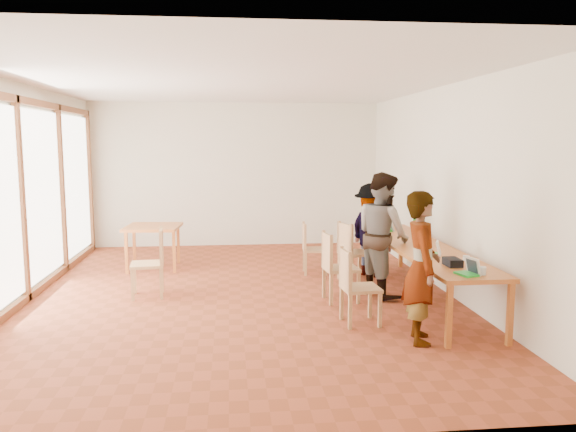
# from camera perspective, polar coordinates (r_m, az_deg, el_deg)

# --- Properties ---
(ground) EXTENTS (8.00, 8.00, 0.00)m
(ground) POSITION_cam_1_polar(r_m,az_deg,el_deg) (8.17, -4.83, -8.01)
(ground) COLOR brown
(ground) RESTS_ON ground
(wall_back) EXTENTS (6.00, 0.10, 3.00)m
(wall_back) POSITION_cam_1_polar(r_m,az_deg,el_deg) (11.89, -5.30, 4.20)
(wall_back) COLOR beige
(wall_back) RESTS_ON ground
(wall_front) EXTENTS (6.00, 0.10, 3.00)m
(wall_front) POSITION_cam_1_polar(r_m,az_deg,el_deg) (3.93, -3.90, -2.52)
(wall_front) COLOR beige
(wall_front) RESTS_ON ground
(wall_right) EXTENTS (0.10, 8.00, 3.00)m
(wall_right) POSITION_cam_1_polar(r_m,az_deg,el_deg) (8.50, 15.73, 2.63)
(wall_right) COLOR beige
(wall_right) RESTS_ON ground
(window_wall) EXTENTS (0.10, 8.00, 3.00)m
(window_wall) POSITION_cam_1_polar(r_m,az_deg,el_deg) (8.39, -25.62, 2.11)
(window_wall) COLOR white
(window_wall) RESTS_ON ground
(ceiling) EXTENTS (6.00, 8.00, 0.04)m
(ceiling) POSITION_cam_1_polar(r_m,az_deg,el_deg) (7.92, -5.08, 13.56)
(ceiling) COLOR white
(ceiling) RESTS_ON wall_back
(communal_table) EXTENTS (0.80, 4.00, 0.75)m
(communal_table) POSITION_cam_1_polar(r_m,az_deg,el_deg) (8.07, 13.24, -3.25)
(communal_table) COLOR #BA6A29
(communal_table) RESTS_ON ground
(side_table) EXTENTS (0.90, 0.90, 0.75)m
(side_table) POSITION_cam_1_polar(r_m,az_deg,el_deg) (9.97, -13.56, -1.41)
(side_table) COLOR #BA6A29
(side_table) RESTS_ON ground
(chair_near) EXTENTS (0.46, 0.46, 0.49)m
(chair_near) POSITION_cam_1_polar(r_m,az_deg,el_deg) (6.80, 6.62, -6.32)
(chair_near) COLOR tan
(chair_near) RESTS_ON ground
(chair_mid) EXTENTS (0.48, 0.48, 0.51)m
(chair_mid) POSITION_cam_1_polar(r_m,az_deg,el_deg) (7.73, 4.69, -4.44)
(chair_mid) COLOR tan
(chair_mid) RESTS_ON ground
(chair_far) EXTENTS (0.42, 0.42, 0.45)m
(chair_far) POSITION_cam_1_polar(r_m,az_deg,el_deg) (9.34, 2.21, -2.74)
(chair_far) COLOR tan
(chair_far) RESTS_ON ground
(chair_empty) EXTENTS (0.55, 0.55, 0.50)m
(chair_empty) POSITION_cam_1_polar(r_m,az_deg,el_deg) (8.84, 6.35, -3.00)
(chair_empty) COLOR tan
(chair_empty) RESTS_ON ground
(chair_spare) EXTENTS (0.49, 0.49, 0.52)m
(chair_spare) POSITION_cam_1_polar(r_m,az_deg,el_deg) (8.18, -13.41, -3.90)
(chair_spare) COLOR tan
(chair_spare) RESTS_ON ground
(person_near) EXTENTS (0.49, 0.67, 1.67)m
(person_near) POSITION_cam_1_polar(r_m,az_deg,el_deg) (6.29, 13.40, -5.09)
(person_near) COLOR gray
(person_near) RESTS_ON ground
(person_mid) EXTENTS (0.88, 1.01, 1.77)m
(person_mid) POSITION_cam_1_polar(r_m,az_deg,el_deg) (8.07, 9.59, -1.85)
(person_mid) COLOR gray
(person_mid) RESTS_ON ground
(person_far) EXTENTS (0.85, 1.11, 1.52)m
(person_far) POSITION_cam_1_polar(r_m,az_deg,el_deg) (9.23, 8.44, -1.43)
(person_far) COLOR gray
(person_far) RESTS_ON ground
(laptop_near) EXTENTS (0.25, 0.27, 0.19)m
(laptop_near) POSITION_cam_1_polar(r_m,az_deg,el_deg) (6.43, 17.96, -5.25)
(laptop_near) COLOR green
(laptop_near) RESTS_ON communal_table
(laptop_mid) EXTENTS (0.26, 0.27, 0.19)m
(laptop_mid) POSITION_cam_1_polar(r_m,az_deg,el_deg) (7.40, 14.72, -3.49)
(laptop_mid) COLOR green
(laptop_mid) RESTS_ON communal_table
(laptop_far) EXTENTS (0.27, 0.30, 0.23)m
(laptop_far) POSITION_cam_1_polar(r_m,az_deg,el_deg) (9.29, 10.13, -1.07)
(laptop_far) COLOR green
(laptop_far) RESTS_ON communal_table
(yellow_mug) EXTENTS (0.15, 0.15, 0.09)m
(yellow_mug) POSITION_cam_1_polar(r_m,az_deg,el_deg) (6.89, 18.32, -4.48)
(yellow_mug) COLOR orange
(yellow_mug) RESTS_ON communal_table
(green_bottle) EXTENTS (0.07, 0.07, 0.28)m
(green_bottle) POSITION_cam_1_polar(r_m,az_deg,el_deg) (9.09, 12.78, -0.84)
(green_bottle) COLOR #237D28
(green_bottle) RESTS_ON communal_table
(clear_glass) EXTENTS (0.07, 0.07, 0.09)m
(clear_glass) POSITION_cam_1_polar(r_m,az_deg,el_deg) (6.48, 19.19, -5.28)
(clear_glass) COLOR silver
(clear_glass) RESTS_ON communal_table
(condiment_cup) EXTENTS (0.08, 0.08, 0.06)m
(condiment_cup) POSITION_cam_1_polar(r_m,az_deg,el_deg) (7.19, 17.65, -4.10)
(condiment_cup) COLOR white
(condiment_cup) RESTS_ON communal_table
(pink_phone) EXTENTS (0.05, 0.10, 0.01)m
(pink_phone) POSITION_cam_1_polar(r_m,az_deg,el_deg) (8.63, 13.98, -2.21)
(pink_phone) COLOR #DC3B77
(pink_phone) RESTS_ON communal_table
(black_pouch) EXTENTS (0.16, 0.26, 0.09)m
(black_pouch) POSITION_cam_1_polar(r_m,az_deg,el_deg) (6.83, 16.38, -4.52)
(black_pouch) COLOR black
(black_pouch) RESTS_ON communal_table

